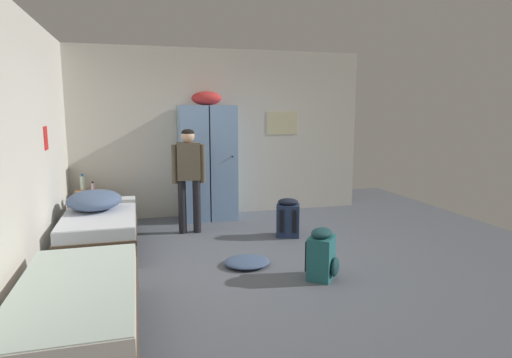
% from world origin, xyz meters
% --- Properties ---
extents(ground_plane, '(7.84, 7.84, 0.00)m').
position_xyz_m(ground_plane, '(0.00, 0.00, 0.00)').
color(ground_plane, '#565B66').
extents(room_backdrop, '(4.97, 4.96, 2.77)m').
position_xyz_m(room_backdrop, '(-1.22, 1.25, 1.39)').
color(room_backdrop, beige).
rests_on(room_backdrop, ground_plane).
extents(locker_bank, '(0.90, 0.55, 2.07)m').
position_xyz_m(locker_bank, '(-0.28, 2.17, 0.97)').
color(locker_bank, '#7A9ECC').
rests_on(locker_bank, ground_plane).
extents(shelf_unit, '(0.38, 0.30, 0.57)m').
position_xyz_m(shelf_unit, '(-2.12, 2.18, 0.35)').
color(shelf_unit, '#99704C').
rests_on(shelf_unit, ground_plane).
extents(bed_left_rear, '(0.90, 1.90, 0.49)m').
position_xyz_m(bed_left_rear, '(-1.87, 1.03, 0.38)').
color(bed_left_rear, '#473828').
rests_on(bed_left_rear, ground_plane).
extents(bed_left_front, '(0.90, 1.90, 0.49)m').
position_xyz_m(bed_left_front, '(-1.87, -1.42, 0.38)').
color(bed_left_front, '#473828').
rests_on(bed_left_front, ground_plane).
extents(bedding_heap, '(0.69, 0.77, 0.25)m').
position_xyz_m(bedding_heap, '(-1.95, 1.12, 0.62)').
color(bedding_heap, slate).
rests_on(bedding_heap, bed_left_rear).
extents(person_traveler, '(0.48, 0.21, 1.51)m').
position_xyz_m(person_traveler, '(-0.68, 1.42, 0.91)').
color(person_traveler, black).
rests_on(person_traveler, ground_plane).
extents(water_bottle, '(0.07, 0.07, 0.25)m').
position_xyz_m(water_bottle, '(-2.20, 2.20, 0.68)').
color(water_bottle, silver).
rests_on(water_bottle, shelf_unit).
extents(lotion_bottle, '(0.05, 0.05, 0.13)m').
position_xyz_m(lotion_bottle, '(-2.05, 2.14, 0.63)').
color(lotion_bottle, beige).
rests_on(lotion_bottle, shelf_unit).
extents(backpack_navy, '(0.38, 0.40, 0.55)m').
position_xyz_m(backpack_navy, '(0.64, 0.87, 0.26)').
color(backpack_navy, navy).
rests_on(backpack_navy, ground_plane).
extents(backpack_teal, '(0.42, 0.41, 0.55)m').
position_xyz_m(backpack_teal, '(0.47, -0.70, 0.26)').
color(backpack_teal, '#23666B').
rests_on(backpack_teal, ground_plane).
extents(clothes_pile_denim, '(0.53, 0.49, 0.09)m').
position_xyz_m(clothes_pile_denim, '(-0.21, -0.11, 0.04)').
color(clothes_pile_denim, '#42567A').
rests_on(clothes_pile_denim, ground_plane).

